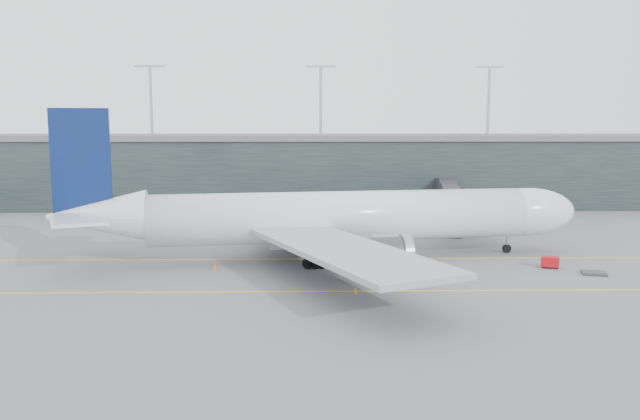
{
  "coord_description": "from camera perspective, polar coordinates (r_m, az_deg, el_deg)",
  "views": [
    {
      "loc": [
        2.07,
        -82.85,
        16.98
      ],
      "look_at": [
        3.75,
        -4.0,
        6.38
      ],
      "focal_mm": 35.0,
      "sensor_mm": 36.0,
      "label": 1
    }
  ],
  "objects": [
    {
      "name": "ground",
      "position": [
        84.6,
        -2.6,
        -3.93
      ],
      "size": [
        320.0,
        320.0,
        0.0
      ],
      "primitive_type": "plane",
      "color": "#5C5C61",
      "rests_on": "ground"
    },
    {
      "name": "uld_b",
      "position": [
        96.21,
        -3.58,
        -2.01
      ],
      "size": [
        2.12,
        1.88,
        1.63
      ],
      "rotation": [
        0.0,
        0.0,
        -0.29
      ],
      "color": "#3B3B40",
      "rests_on": "ground"
    },
    {
      "name": "terminal",
      "position": [
        141.18,
        -2.06,
        3.85
      ],
      "size": [
        240.0,
        36.0,
        29.0
      ],
      "color": "black",
      "rests_on": "ground"
    },
    {
      "name": "taxiline_lead_main",
      "position": [
        104.28,
        0.41,
        -1.71
      ],
      "size": [
        0.25,
        60.0,
        0.02
      ],
      "primitive_type": "cube",
      "color": "yellow",
      "rests_on": "ground"
    },
    {
      "name": "baggage_dolly",
      "position": [
        79.07,
        23.76,
        -5.29
      ],
      "size": [
        3.2,
        2.84,
        0.27
      ],
      "primitive_type": "cube",
      "rotation": [
        0.0,
        0.0,
        -0.3
      ],
      "color": "#333237",
      "rests_on": "ground"
    },
    {
      "name": "taxiline_b",
      "position": [
        65.14,
        -3.02,
        -7.46
      ],
      "size": [
        160.0,
        0.25,
        0.02
      ],
      "primitive_type": "cube",
      "color": "yellow",
      "rests_on": "ground"
    },
    {
      "name": "gse_cart",
      "position": [
        80.43,
        20.28,
        -4.46
      ],
      "size": [
        2.31,
        1.83,
        1.37
      ],
      "rotation": [
        0.0,
        0.0,
        -0.31
      ],
      "color": "#B20C11",
      "rests_on": "ground"
    },
    {
      "name": "uld_a",
      "position": [
        94.13,
        -5.58,
        -2.12
      ],
      "size": [
        2.49,
        2.12,
        2.03
      ],
      "rotation": [
        0.0,
        0.0,
        0.16
      ],
      "color": "#3B3B40",
      "rests_on": "ground"
    },
    {
      "name": "uld_c",
      "position": [
        93.98,
        -2.23,
        -2.17
      ],
      "size": [
        2.44,
        2.21,
        1.82
      ],
      "rotation": [
        0.0,
        0.0,
        -0.37
      ],
      "color": "#3B3B40",
      "rests_on": "ground"
    },
    {
      "name": "cone_tail",
      "position": [
        75.96,
        -9.58,
        -5.07
      ],
      "size": [
        0.49,
        0.49,
        0.79
      ],
      "primitive_type": "cone",
      "color": "#FC560E",
      "rests_on": "ground"
    },
    {
      "name": "cone_nose",
      "position": [
        83.86,
        20.62,
        -4.29
      ],
      "size": [
        0.42,
        0.42,
        0.67
      ],
      "primitive_type": "cone",
      "color": "orange",
      "rests_on": "ground"
    },
    {
      "name": "jet_bridge",
      "position": [
        111.38,
        11.29,
        1.4
      ],
      "size": [
        11.16,
        44.84,
        6.86
      ],
      "rotation": [
        0.0,
        0.0,
        -0.17
      ],
      "color": "#2B2B30",
      "rests_on": "ground"
    },
    {
      "name": "cone_wing_stbd",
      "position": [
        64.57,
        3.25,
        -7.32
      ],
      "size": [
        0.39,
        0.39,
        0.63
      ],
      "primitive_type": "cone",
      "color": "orange",
      "rests_on": "ground"
    },
    {
      "name": "main_aircraft",
      "position": [
        79.77,
        1.55,
        -0.72
      ],
      "size": [
        68.13,
        63.42,
        19.13
      ],
      "rotation": [
        0.0,
        0.0,
        0.15
      ],
      "color": "silver",
      "rests_on": "ground"
    },
    {
      "name": "taxiline_a",
      "position": [
        80.68,
        -2.67,
        -4.5
      ],
      "size": [
        160.0,
        0.25,
        0.02
      ],
      "primitive_type": "cube",
      "color": "yellow",
      "rests_on": "ground"
    },
    {
      "name": "cone_wing_port",
      "position": [
        96.89,
        2.13,
        -2.25
      ],
      "size": [
        0.41,
        0.41,
        0.65
      ],
      "primitive_type": "cone",
      "color": "red",
      "rests_on": "ground"
    }
  ]
}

